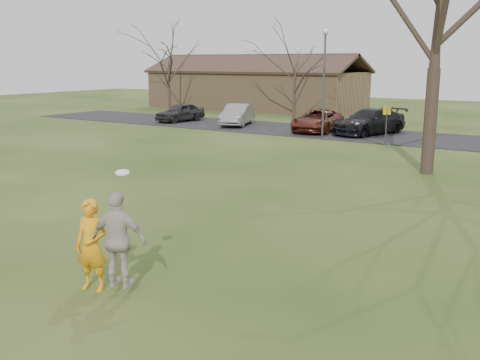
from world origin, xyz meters
name	(u,v)px	position (x,y,z in m)	size (l,w,h in m)	color
ground	(133,288)	(0.00, 0.00, 0.00)	(120.00, 120.00, 0.00)	#1E380F
parking_strip	(436,140)	(0.00, 25.00, 0.02)	(62.00, 6.50, 0.04)	black
player_defender	(92,245)	(-0.62, -0.46, 0.93)	(0.68, 0.44, 1.86)	orange
car_0	(180,112)	(-18.64, 24.79, 0.73)	(1.63, 4.05, 1.38)	#28282B
car_1	(237,115)	(-13.66, 25.02, 0.78)	(1.57, 4.50, 1.48)	gray
car_2	(317,120)	(-7.44, 24.90, 0.74)	(2.33, 5.05, 1.40)	#511D13
car_3	(369,121)	(-4.14, 25.39, 0.82)	(2.18, 5.35, 1.55)	black
catching_play	(119,240)	(0.06, -0.39, 1.14)	(1.20, 0.79, 2.27)	#BAAEA7
building	(255,88)	(-20.00, 38.00, 1.93)	(20.60, 8.50, 5.14)	#8C6D4C
lamp_post	(324,70)	(-6.00, 22.50, 3.97)	(0.34, 0.34, 6.27)	#47474C
sign_yellow	(387,118)	(-2.00, 22.00, 1.45)	(0.35, 0.35, 2.08)	#47474C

